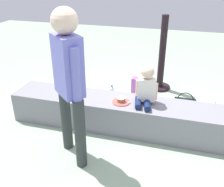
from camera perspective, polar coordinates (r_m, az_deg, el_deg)
The scene contains 12 objects.
ground_plane at distance 3.45m, azimuth 2.40°, elevation -7.36°, with size 12.00×12.00×0.00m, color #91A88E.
concrete_ledge at distance 3.35m, azimuth 2.47°, elevation -4.58°, with size 2.92×0.49×0.39m, color gray.
child_seated at distance 3.13m, azimuth 7.47°, elevation 1.36°, with size 0.28×0.33×0.48m.
adult_standing at distance 2.53m, azimuth -9.46°, elevation 3.95°, with size 0.38×0.36×1.60m.
cake_plate at distance 3.20m, azimuth 2.02°, elevation -1.62°, with size 0.22×0.22×0.07m.
gift_bag at distance 4.27m, azimuth 5.82°, elevation 1.64°, with size 0.22×0.12×0.32m.
railing_post at distance 4.41m, azimuth 10.79°, elevation 6.81°, with size 0.36×0.36×1.24m.
water_bottle_near_gift at distance 4.25m, azimuth -8.88°, elevation 0.68°, with size 0.07×0.07×0.21m.
water_bottle_far_side at distance 4.11m, azimuth -0.02°, elevation 0.22°, with size 0.07×0.07×0.23m.
party_cup_red at distance 4.19m, azimuth -4.57°, elevation -0.09°, with size 0.09×0.09×0.11m, color red.
cake_box_white at distance 4.07m, azimuth 19.53°, elevation -2.32°, with size 0.26×0.27×0.14m, color white.
handbag_black_leather at distance 3.78m, azimuth 15.57°, elevation -2.90°, with size 0.30×0.13×0.35m.
Camera 1 is at (0.65, -2.80, 1.91)m, focal length 41.73 mm.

